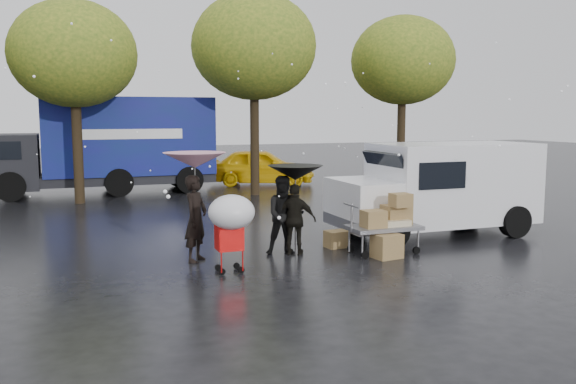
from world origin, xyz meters
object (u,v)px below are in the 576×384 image
object	(u,v)px
shopping_cart	(231,217)
white_van	(439,187)
person_pink	(196,218)
vendor_cart	(388,219)
blue_truck	(106,145)
person_black	(295,219)
yellow_taxi	(261,167)

from	to	relation	value
shopping_cart	white_van	world-z (taller)	white_van
person_pink	white_van	world-z (taller)	white_van
vendor_cart	shopping_cart	xyz separation A→B (m)	(-3.50, -0.51, 0.34)
vendor_cart	shopping_cart	world-z (taller)	shopping_cart
person_pink	blue_truck	size ratio (longest dim) A/B	0.21
person_pink	blue_truck	distance (m)	11.56
person_pink	shopping_cart	world-z (taller)	person_pink
person_pink	person_black	world-z (taller)	person_pink
vendor_cart	yellow_taxi	xyz separation A→B (m)	(1.33, 12.74, 0.02)
person_pink	vendor_cart	distance (m)	3.96
yellow_taxi	person_pink	bearing A→B (deg)	177.59
person_black	yellow_taxi	bearing A→B (deg)	-73.17
person_pink	yellow_taxi	bearing A→B (deg)	15.10
person_pink	shopping_cart	bearing A→B (deg)	-123.21
vendor_cart	white_van	world-z (taller)	white_van
white_van	yellow_taxi	distance (m)	11.44
white_van	blue_truck	xyz separation A→B (m)	(-6.96, 10.85, 0.60)
shopping_cart	yellow_taxi	xyz separation A→B (m)	(4.83, 13.25, -0.32)
white_van	blue_truck	world-z (taller)	blue_truck
person_pink	person_black	bearing A→B (deg)	-55.83
vendor_cart	yellow_taxi	bearing A→B (deg)	84.04
person_pink	blue_truck	xyz separation A→B (m)	(-0.90, 11.49, 0.90)
white_van	blue_truck	size ratio (longest dim) A/B	0.59
shopping_cart	yellow_taxi	world-z (taller)	yellow_taxi
person_black	blue_truck	xyz separation A→B (m)	(-2.94, 11.65, 1.02)
person_pink	yellow_taxi	distance (m)	13.13
person_black	yellow_taxi	world-z (taller)	yellow_taxi
person_pink	yellow_taxi	world-z (taller)	person_pink
person_pink	yellow_taxi	xyz separation A→B (m)	(5.23, 12.04, -0.11)
vendor_cart	yellow_taxi	world-z (taller)	yellow_taxi
person_pink	white_van	bearing A→B (deg)	-45.41
blue_truck	yellow_taxi	xyz separation A→B (m)	(6.13, 0.55, -1.01)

